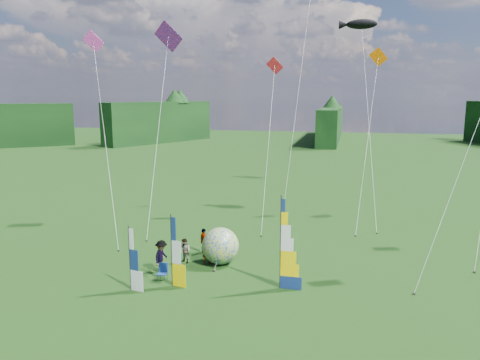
% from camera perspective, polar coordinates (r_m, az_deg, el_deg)
% --- Properties ---
extents(ground, '(220.00, 220.00, 0.00)m').
position_cam_1_polar(ground, '(22.86, 0.10, -15.60)').
color(ground, '#1E4814').
rests_on(ground, ground).
extents(treeline_ring, '(210.00, 210.00, 8.00)m').
position_cam_1_polar(treeline_ring, '(21.42, 0.10, -5.94)').
color(treeline_ring, '#143B12').
rests_on(treeline_ring, ground).
extents(feather_banner_main, '(1.31, 0.11, 4.82)m').
position_cam_1_polar(feather_banner_main, '(24.44, 4.95, -7.80)').
color(feather_banner_main, navy).
rests_on(feather_banner_main, ground).
extents(side_banner_left, '(1.05, 0.29, 3.79)m').
position_cam_1_polar(side_banner_left, '(25.09, -8.34, -8.63)').
color(side_banner_left, '#FED500').
rests_on(side_banner_left, ground).
extents(side_banner_far, '(0.99, 0.29, 3.34)m').
position_cam_1_polar(side_banner_far, '(25.04, -13.30, -9.40)').
color(side_banner_far, white).
rests_on(side_banner_far, ground).
extents(bol_inflatable, '(2.65, 2.65, 2.22)m').
position_cam_1_polar(bol_inflatable, '(28.25, -2.40, -8.03)').
color(bol_inflatable, '#002B9F').
rests_on(bol_inflatable, ground).
extents(spectator_a, '(0.70, 0.63, 1.61)m').
position_cam_1_polar(spectator_a, '(28.28, -4.04, -8.67)').
color(spectator_a, '#66594C').
rests_on(spectator_a, ground).
extents(spectator_b, '(0.82, 0.67, 1.52)m').
position_cam_1_polar(spectator_b, '(28.60, -6.75, -8.59)').
color(spectator_b, '#66594C').
rests_on(spectator_b, ground).
extents(spectator_c, '(0.55, 1.25, 1.89)m').
position_cam_1_polar(spectator_c, '(27.33, -9.56, -9.17)').
color(spectator_c, '#66594C').
rests_on(spectator_c, ground).
extents(spectator_d, '(0.88, 0.98, 1.61)m').
position_cam_1_polar(spectator_d, '(30.25, -4.45, -7.40)').
color(spectator_d, '#66594C').
rests_on(spectator_d, ground).
extents(camp_chair, '(0.59, 0.59, 0.97)m').
position_cam_1_polar(camp_chair, '(26.27, -9.46, -11.06)').
color(camp_chair, navy).
rests_on(camp_chair, ground).
extents(kite_whale, '(4.99, 15.99, 18.13)m').
position_cam_1_polar(kite_whale, '(40.70, 15.43, 8.65)').
color(kite_whale, black).
rests_on(kite_whale, ground).
extents(kite_rainbow_delta, '(6.34, 12.42, 16.71)m').
position_cam_1_polar(kite_rainbow_delta, '(35.60, -9.98, 7.53)').
color(kite_rainbow_delta, '#F20E00').
rests_on(kite_rainbow_delta, ground).
extents(kite_parafoil, '(11.60, 12.40, 16.80)m').
position_cam_1_polar(kite_parafoil, '(27.98, 26.52, 5.97)').
color(kite_parafoil, '#AD1E15').
rests_on(kite_parafoil, ground).
extents(small_kite_red, '(3.01, 10.74, 13.65)m').
position_cam_1_polar(small_kite_red, '(36.51, 3.50, 5.33)').
color(small_kite_red, red).
rests_on(small_kite_red, ground).
extents(small_kite_orange, '(6.69, 12.84, 14.55)m').
position_cam_1_polar(small_kite_orange, '(38.20, 15.38, 5.87)').
color(small_kite_orange, '#DA5C00').
rests_on(small_kite_orange, ground).
extents(small_kite_pink, '(7.44, 8.24, 15.06)m').
position_cam_1_polar(small_kite_pink, '(33.15, -16.16, 5.66)').
color(small_kite_pink, '#F740B8').
rests_on(small_kite_pink, ground).
extents(small_kite_green, '(5.57, 12.18, 22.03)m').
position_cam_1_polar(small_kite_green, '(42.64, 7.20, 11.62)').
color(small_kite_green, '#3ACD5A').
rests_on(small_kite_green, ground).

